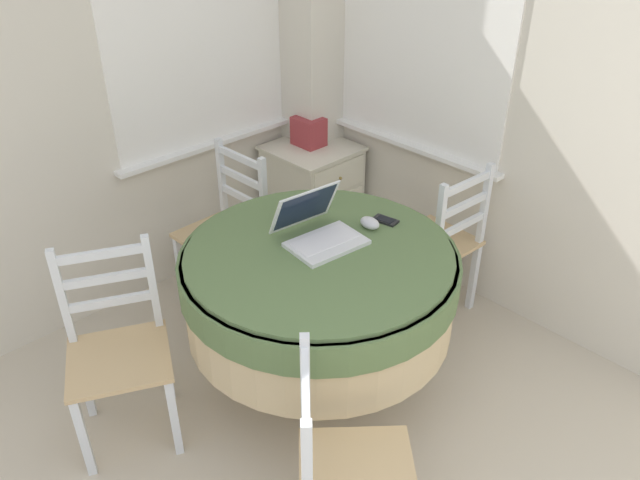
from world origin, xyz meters
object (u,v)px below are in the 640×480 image
at_px(laptop, 319,230).
at_px(dining_chair_near_right_window, 439,244).
at_px(corner_cabinet, 313,195).
at_px(computer_mouse, 370,223).
at_px(dining_chair_camera_near, 344,476).
at_px(dining_chair_near_back_window, 227,232).
at_px(cell_phone, 385,220).
at_px(round_dining_table, 319,283).
at_px(dining_chair_left_flank, 118,351).
at_px(storage_box, 309,131).

xyz_separation_m(laptop, dining_chair_near_right_window, (0.80, -0.08, -0.38)).
height_order(dining_chair_near_right_window, corner_cabinet, dining_chair_near_right_window).
height_order(computer_mouse, dining_chair_camera_near, dining_chair_camera_near).
bearing_deg(corner_cabinet, dining_chair_near_back_window, -170.25).
bearing_deg(dining_chair_camera_near, cell_phone, 34.98).
height_order(computer_mouse, dining_chair_near_back_window, dining_chair_near_back_window).
xyz_separation_m(dining_chair_near_back_window, dining_chair_camera_near, (-0.67, -1.53, 0.00)).
bearing_deg(cell_phone, corner_cabinet, 63.37).
bearing_deg(round_dining_table, dining_chair_near_back_window, 81.18).
xyz_separation_m(dining_chair_near_right_window, dining_chair_left_flank, (-1.62, 0.41, 0.00)).
distance_m(dining_chair_near_back_window, corner_cabinet, 0.78).
relative_size(dining_chair_near_right_window, dining_chair_left_flank, 1.00).
bearing_deg(laptop, dining_chair_near_right_window, -5.54).
relative_size(dining_chair_near_right_window, dining_chair_camera_near, 1.00).
bearing_deg(dining_chair_near_back_window, laptop, -95.39).
bearing_deg(dining_chair_left_flank, round_dining_table, -27.32).
height_order(laptop, dining_chair_camera_near, laptop).
distance_m(dining_chair_near_right_window, corner_cabinet, 1.01).
bearing_deg(laptop, cell_phone, -15.87).
relative_size(dining_chair_camera_near, dining_chair_left_flank, 1.00).
xyz_separation_m(cell_phone, dining_chair_near_right_window, (0.47, 0.02, -0.34)).
height_order(dining_chair_left_flank, corner_cabinet, dining_chair_left_flank).
relative_size(dining_chair_near_back_window, dining_chair_left_flank, 1.00).
height_order(dining_chair_near_back_window, dining_chair_camera_near, same).
xyz_separation_m(dining_chair_near_back_window, storage_box, (0.77, 0.17, 0.31)).
bearing_deg(dining_chair_left_flank, cell_phone, -20.32).
bearing_deg(corner_cabinet, computer_mouse, -120.98).
bearing_deg(dining_chair_near_right_window, cell_phone, -178.17).
bearing_deg(computer_mouse, storage_box, 59.62).
xyz_separation_m(dining_chair_camera_near, corner_cabinet, (1.43, 1.66, -0.10)).
xyz_separation_m(round_dining_table, corner_cabinet, (0.90, 0.99, -0.27)).
xyz_separation_m(computer_mouse, dining_chair_left_flank, (-1.05, 0.42, -0.36)).
bearing_deg(dining_chair_near_right_window, storage_box, 87.37).
xyz_separation_m(computer_mouse, dining_chair_near_right_window, (0.57, 0.01, -0.36)).
height_order(round_dining_table, corner_cabinet, round_dining_table).
relative_size(laptop, dining_chair_camera_near, 0.39).
relative_size(laptop, cell_phone, 2.85).
distance_m(round_dining_table, dining_chair_near_right_window, 0.87).
relative_size(dining_chair_near_back_window, corner_cabinet, 1.34).
distance_m(dining_chair_near_right_window, dining_chair_left_flank, 1.67).
relative_size(laptop, corner_cabinet, 0.53).
height_order(round_dining_table, storage_box, storage_box).
relative_size(cell_phone, corner_cabinet, 0.18).
bearing_deg(dining_chair_camera_near, laptop, 51.19).
distance_m(round_dining_table, storage_box, 1.38).
bearing_deg(storage_box, dining_chair_near_back_window, -167.32).
relative_size(dining_chair_camera_near, storage_box, 4.86).
bearing_deg(dining_chair_near_back_window, computer_mouse, -79.91).
xyz_separation_m(dining_chair_left_flank, storage_box, (1.67, 0.64, 0.31)).
height_order(computer_mouse, dining_chair_near_right_window, dining_chair_near_right_window).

